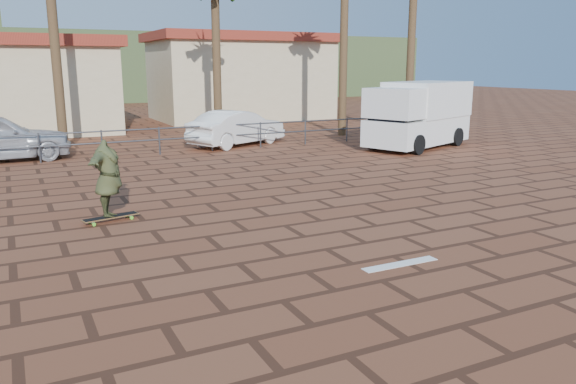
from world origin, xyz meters
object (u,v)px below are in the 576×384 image
object	(u,v)px
skateboarder	(108,178)
campervan	(419,113)
longboard	(111,217)
car_white	(237,128)

from	to	relation	value
skateboarder	campervan	world-z (taller)	campervan
longboard	car_white	size ratio (longest dim) A/B	0.28
campervan	car_white	size ratio (longest dim) A/B	1.23
car_white	skateboarder	bearing A→B (deg)	120.44
skateboarder	campervan	xyz separation A→B (m)	(12.74, 5.76, 0.42)
longboard	skateboarder	size ratio (longest dim) A/B	0.60
longboard	campervan	world-z (taller)	campervan
longboard	campervan	xyz separation A→B (m)	(12.74, 5.76, 1.24)
campervan	skateboarder	bearing A→B (deg)	-176.63
longboard	skateboarder	distance (m)	0.82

